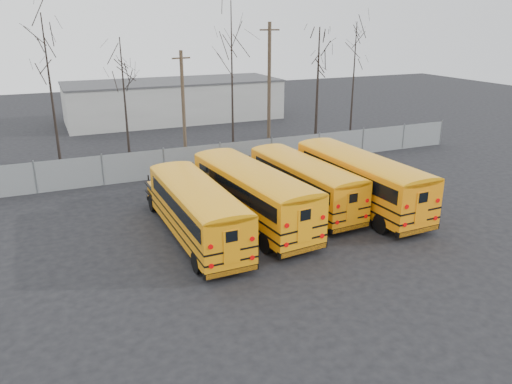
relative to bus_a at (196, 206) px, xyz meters
name	(u,v)px	position (x,y,z in m)	size (l,w,h in m)	color
ground	(302,234)	(4.97, -1.55, -1.71)	(120.00, 120.00, 0.00)	black
fence	(220,157)	(4.97, 10.45, -0.71)	(40.00, 0.04, 2.00)	gray
distant_building	(174,101)	(6.97, 30.45, 0.29)	(22.00, 8.00, 4.00)	#B1B1AC
bus_a	(196,206)	(0.00, 0.00, 0.00)	(2.59, 10.47, 2.91)	black
bus_b	(251,190)	(3.22, 0.83, 0.11)	(3.66, 11.29, 3.11)	black
bus_c	(302,179)	(6.81, 1.84, -0.03)	(3.06, 10.37, 2.87)	black
bus_d	(358,176)	(9.67, 0.58, 0.14)	(3.07, 11.39, 3.16)	black
utility_pole_left	(183,106)	(3.44, 13.95, 2.46)	(1.43, 0.46, 8.12)	#493A29
utility_pole_right	(269,80)	(12.57, 18.70, 3.43)	(1.78, 0.31, 10.00)	#453627
tree_1	(51,93)	(-5.36, 16.17, 3.60)	(0.26, 0.26, 10.62)	black
tree_2	(125,102)	(-0.52, 15.29, 2.81)	(0.26, 0.26, 9.03)	black
tree_3	(232,85)	(6.65, 12.28, 4.00)	(0.26, 0.26, 11.42)	black
tree_4	(317,91)	(14.03, 12.85, 3.12)	(0.26, 0.26, 9.65)	black
tree_5	(353,83)	(18.61, 14.68, 3.30)	(0.26, 0.26, 10.01)	black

